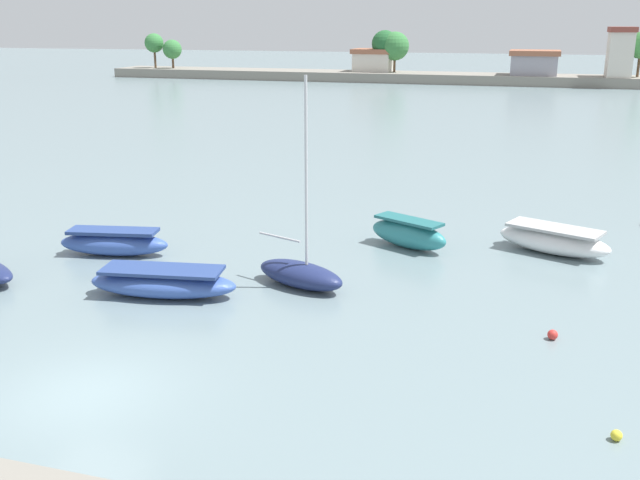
{
  "coord_description": "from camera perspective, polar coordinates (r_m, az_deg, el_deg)",
  "views": [
    {
      "loc": [
        9.93,
        -13.41,
        8.67
      ],
      "look_at": [
        2.48,
        11.65,
        0.71
      ],
      "focal_mm": 40.4,
      "sensor_mm": 36.0,
      "label": 1
    }
  ],
  "objects": [
    {
      "name": "ground_plane",
      "position": [
        18.81,
        -18.01,
        -11.43
      ],
      "size": [
        400.0,
        400.0,
        0.0
      ],
      "primitive_type": "plane",
      "color": "slate"
    },
    {
      "name": "moored_boat_1",
      "position": [
        28.86,
        -16.0,
        -0.21
      ],
      "size": [
        4.4,
        1.99,
        1.02
      ],
      "rotation": [
        0.0,
        0.0,
        0.19
      ],
      "color": "#3856A8",
      "rests_on": "ground"
    },
    {
      "name": "moored_boat_2",
      "position": [
        24.18,
        -12.33,
        -3.32
      ],
      "size": [
        5.1,
        2.3,
        0.96
      ],
      "rotation": [
        0.0,
        0.0,
        0.15
      ],
      "color": "#3856A8",
      "rests_on": "ground"
    },
    {
      "name": "moored_boat_3",
      "position": [
        24.47,
        -1.57,
        -2.63
      ],
      "size": [
        3.66,
        2.42,
        7.08
      ],
      "rotation": [
        0.0,
        0.0,
        -0.36
      ],
      "color": "navy",
      "rests_on": "ground"
    },
    {
      "name": "moored_boat_4",
      "position": [
        28.85,
        7.01,
        0.5
      ],
      "size": [
        3.63,
        2.53,
        1.18
      ],
      "rotation": [
        0.0,
        0.0,
        -0.46
      ],
      "color": "teal",
      "rests_on": "ground"
    },
    {
      "name": "moored_boat_5",
      "position": [
        29.44,
        18.02,
        -0.03
      ],
      "size": [
        4.7,
        3.17,
        1.05
      ],
      "rotation": [
        0.0,
        0.0,
        -0.38
      ],
      "color": "white",
      "rests_on": "ground"
    },
    {
      "name": "mooring_buoy_1",
      "position": [
        17.29,
        22.43,
        -14.11
      ],
      "size": [
        0.25,
        0.25,
        0.25
      ],
      "primitive_type": "sphere",
      "color": "yellow",
      "rests_on": "ground"
    },
    {
      "name": "mooring_buoy_2",
      "position": [
        21.64,
        17.95,
        -7.15
      ],
      "size": [
        0.29,
        0.29,
        0.29
      ],
      "primitive_type": "sphere",
      "color": "red",
      "rests_on": "ground"
    },
    {
      "name": "distant_shoreline",
      "position": [
        109.38,
        12.93,
        13.09
      ],
      "size": [
        112.18,
        7.81,
        8.06
      ],
      "color": "gray",
      "rests_on": "ground"
    }
  ]
}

